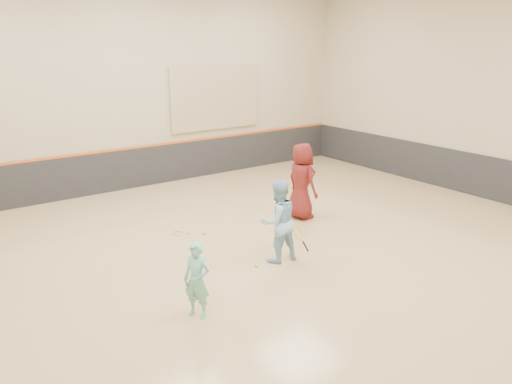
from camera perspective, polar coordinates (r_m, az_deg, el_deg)
room at (r=10.19m, az=-0.55°, el=-2.73°), size 15.04×12.04×6.22m
wainscot_back at (r=15.32m, az=-13.50°, el=2.70°), size 14.90×0.04×1.20m
wainscot_right at (r=15.60m, az=22.53°, el=2.12°), size 0.04×11.90×1.20m
accent_stripe at (r=15.18m, az=-13.65°, el=4.96°), size 14.90×0.03×0.06m
acoustic_panel at (r=16.21m, az=-4.63°, el=10.70°), size 3.20×0.08×2.00m
girl at (r=8.02m, az=-6.77°, el=-9.98°), size 0.49×0.55×1.25m
instructor at (r=9.83m, az=2.52°, el=-3.36°), size 0.87×0.71×1.67m
young_man at (r=12.27m, az=5.24°, el=1.25°), size 0.61×0.93×1.88m
held_racket at (r=9.82m, az=4.86°, el=-4.71°), size 0.39×0.39×0.59m
spare_racket at (r=11.59m, az=-8.87°, el=-4.49°), size 0.67×0.67×0.10m
ball_under_racket at (r=9.85m, az=0.02°, el=-8.36°), size 0.07×0.07×0.07m
ball_in_hand at (r=12.12m, az=6.36°, el=2.07°), size 0.07×0.07×0.07m
ball_beside_spare at (r=11.48m, az=-5.93°, el=-4.66°), size 0.07×0.07×0.07m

